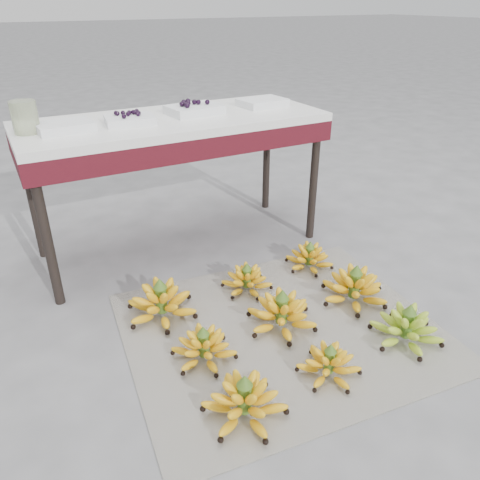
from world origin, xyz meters
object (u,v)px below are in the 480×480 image
bunch_mid_right (354,288)px  bunch_back_left (161,303)px  bunch_front_left (244,402)px  bunch_front_center (329,364)px  tray_far_left (65,127)px  bunch_back_center (247,280)px  tray_far_right (262,102)px  vendor_table (175,134)px  bunch_mid_center (282,314)px  newspaper_mat (281,330)px  bunch_front_right (407,328)px  bunch_back_right (309,258)px  glass_jar (25,117)px  bunch_mid_left (204,348)px  tray_right (194,109)px  tray_left (130,120)px

bunch_mid_right → bunch_back_left: bearing=174.0°
bunch_front_left → bunch_front_center: (0.36, 0.02, -0.01)m
bunch_mid_right → tray_far_left: tray_far_left is taller
bunch_back_center → tray_far_right: tray_far_right is taller
tray_far_left → bunch_mid_right: bearing=-40.3°
bunch_mid_right → vendor_table: bearing=133.7°
bunch_front_center → bunch_mid_center: bearing=69.0°
bunch_back_center → tray_far_right: bearing=50.5°
newspaper_mat → bunch_front_right: bunch_front_right is taller
bunch_back_right → bunch_back_left: bearing=172.7°
glass_jar → vendor_table: bearing=-1.0°
vendor_table → bunch_mid_right: bearing=-61.0°
bunch_front_right → bunch_mid_left: 0.81m
vendor_table → glass_jar: size_ratio=10.88×
bunch_mid_center → vendor_table: bearing=110.9°
bunch_front_left → tray_right: tray_right is taller
newspaper_mat → tray_far_left: bearing=124.5°
newspaper_mat → tray_far_left: (-0.60, 0.87, 0.73)m
bunch_front_left → glass_jar: glass_jar is taller
newspaper_mat → tray_far_right: size_ratio=4.89×
bunch_back_center → tray_far_left: tray_far_left is taller
bunch_front_right → bunch_back_right: bearing=93.6°
tray_far_left → bunch_back_center: bearing=-41.3°
bunch_back_right → tray_far_left: size_ratio=1.11×
bunch_front_left → tray_far_right: (0.78, 1.23, 0.67)m
bunch_mid_center → tray_far_left: bearing=140.4°
bunch_back_right → glass_jar: 1.46m
bunch_mid_center → bunch_back_center: 0.31m
bunch_front_left → bunch_mid_center: bearing=18.5°
tray_left → bunch_mid_center: bearing=-69.2°
bunch_mid_right → tray_right: bearing=126.9°
bunch_front_center → tray_far_right: (0.42, 1.21, 0.68)m
bunch_back_right → tray_left: (-0.71, 0.50, 0.68)m
bunch_back_center → tray_left: tray_left is taller
bunch_mid_right → bunch_back_center: bearing=156.0°
bunch_front_center → bunch_front_left: bearing=162.5°
bunch_back_right → glass_jar: (-1.14, 0.54, 0.72)m
bunch_front_right → bunch_back_left: size_ratio=0.78×
bunch_front_right → bunch_back_center: size_ratio=1.19×
tray_right → tray_left: bearing=-171.0°
bunch_mid_right → tray_far_right: tray_far_right is taller
vendor_table → tray_far_left: bearing=-177.2°
bunch_front_center → bunch_mid_left: size_ratio=1.01×
tray_right → bunch_back_right: bearing=-56.7°
vendor_table → tray_far_left: size_ratio=5.96×
bunch_front_center → tray_left: size_ratio=1.25×
bunch_front_right → bunch_mid_right: bunch_mid_right is taller
tray_right → tray_far_left: bearing=-176.0°
bunch_front_center → bunch_mid_right: bunch_mid_right is taller
newspaper_mat → bunch_back_left: (-0.40, 0.33, 0.07)m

